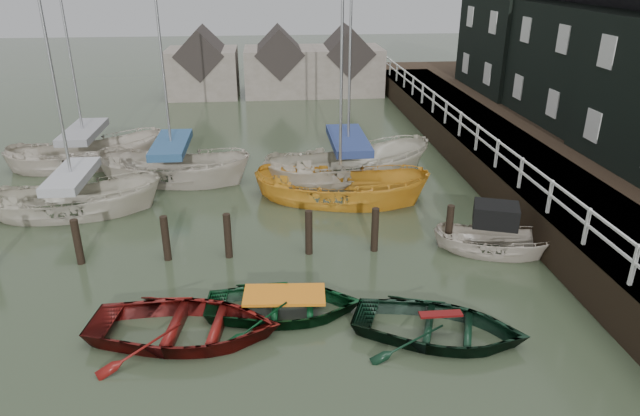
{
  "coord_description": "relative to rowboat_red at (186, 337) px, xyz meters",
  "views": [
    {
      "loc": [
        0.09,
        -12.29,
        8.1
      ],
      "look_at": [
        1.55,
        3.19,
        1.4
      ],
      "focal_mm": 32.0,
      "sensor_mm": 36.0,
      "label": 1
    }
  ],
  "objects": [
    {
      "name": "ground",
      "position": [
        2.0,
        0.95,
        0.0
      ],
      "size": [
        120.0,
        120.0,
        0.0
      ],
      "primitive_type": "plane",
      "color": "#2B3823",
      "rests_on": "ground"
    },
    {
      "name": "rowboat_dkgreen",
      "position": [
        5.92,
        -0.54,
        0.0
      ],
      "size": [
        4.79,
        4.11,
        0.84
      ],
      "primitive_type": "imported",
      "rotation": [
        0.0,
        0.0,
        1.21
      ],
      "color": "black",
      "rests_on": "ground"
    },
    {
      "name": "sailboat_c",
      "position": [
        4.65,
        8.05,
        0.01
      ],
      "size": [
        6.88,
        4.11,
        10.6
      ],
      "rotation": [
        0.0,
        0.0,
        1.29
      ],
      "color": "gold",
      "rests_on": "ground"
    },
    {
      "name": "sailboat_a",
      "position": [
        -4.69,
        7.77,
        0.07
      ],
      "size": [
        6.08,
        2.78,
        11.85
      ],
      "rotation": [
        0.0,
        0.0,
        1.67
      ],
      "color": "#BBB3A0",
      "rests_on": "ground"
    },
    {
      "name": "motorboat",
      "position": [
        8.8,
        3.49,
        0.12
      ],
      "size": [
        3.92,
        2.52,
        2.2
      ],
      "rotation": [
        0.0,
        0.0,
        1.23
      ],
      "color": "beige",
      "rests_on": "ground"
    },
    {
      "name": "land_strip",
      "position": [
        17.0,
        10.95,
        0.0
      ],
      "size": [
        14.0,
        38.0,
        1.5
      ],
      "primitive_type": "cube",
      "color": "black",
      "rests_on": "ground"
    },
    {
      "name": "rowboat_green",
      "position": [
        2.35,
        0.76,
        0.0
      ],
      "size": [
        4.07,
        3.04,
        0.81
      ],
      "primitive_type": "imported",
      "rotation": [
        0.0,
        0.0,
        1.5
      ],
      "color": "black",
      "rests_on": "ground"
    },
    {
      "name": "sailboat_e",
      "position": [
        -5.74,
        13.01,
        0.06
      ],
      "size": [
        6.87,
        3.82,
        10.14
      ],
      "rotation": [
        0.0,
        0.0,
        1.79
      ],
      "color": "#BFB3A3",
      "rests_on": "ground"
    },
    {
      "name": "rowboat_red",
      "position": [
        0.0,
        0.0,
        0.0
      ],
      "size": [
        4.89,
        3.8,
        0.93
      ],
      "primitive_type": "imported",
      "rotation": [
        0.0,
        0.0,
        1.43
      ],
      "color": "#5A0F0C",
      "rests_on": "ground"
    },
    {
      "name": "sailboat_b",
      "position": [
        -1.74,
        10.8,
        0.06
      ],
      "size": [
        6.86,
        4.09,
        10.79
      ],
      "rotation": [
        0.0,
        0.0,
        1.29
      ],
      "color": "#BFB3A3",
      "rests_on": "ground"
    },
    {
      "name": "mooring_pilings",
      "position": [
        0.89,
        3.95,
        0.5
      ],
      "size": [
        13.72,
        0.22,
        1.8
      ],
      "color": "black",
      "rests_on": "ground"
    },
    {
      "name": "far_sheds",
      "position": [
        2.83,
        26.95,
        1.86
      ],
      "size": [
        14.0,
        4.08,
        4.39
      ],
      "color": "#665B51",
      "rests_on": "ground"
    },
    {
      "name": "sailboat_d",
      "position": [
        5.27,
        10.33,
        0.06
      ],
      "size": [
        7.39,
        3.93,
        13.32
      ],
      "rotation": [
        0.0,
        0.0,
        1.76
      ],
      "color": "#BDB6A2",
      "rests_on": "ground"
    },
    {
      "name": "pier",
      "position": [
        11.48,
        10.95,
        0.71
      ],
      "size": [
        3.04,
        32.0,
        2.7
      ],
      "color": "black",
      "rests_on": "ground"
    }
  ]
}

